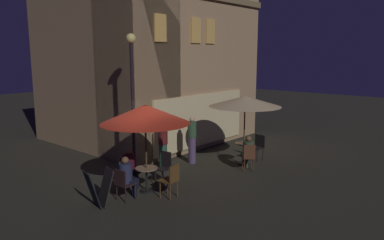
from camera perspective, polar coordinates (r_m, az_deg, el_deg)
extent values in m
plane|color=#2A2820|center=(11.25, -8.48, -10.23)|extent=(60.00, 60.00, 0.00)
cube|color=tan|center=(15.90, -0.84, 8.83)|extent=(7.75, 2.26, 7.07)
cube|color=tan|center=(15.90, -14.27, 8.53)|extent=(2.26, 7.15, 7.07)
cube|color=#E8B357|center=(13.19, -4.93, 14.04)|extent=(0.55, 0.06, 0.95)
cube|color=#E8B357|center=(14.59, 0.59, 13.69)|extent=(0.55, 0.06, 0.95)
cube|color=#E8B357|center=(15.29, 2.85, 13.52)|extent=(0.55, 0.06, 0.95)
cube|color=beige|center=(15.08, 1.52, 0.02)|extent=(5.42, 0.08, 2.10)
cylinder|color=black|center=(11.56, -9.15, 1.26)|extent=(0.10, 0.10, 4.27)
sphere|color=#F9E57E|center=(11.43, -9.47, 12.36)|extent=(0.30, 0.30, 0.30)
cube|color=black|center=(9.99, -13.25, -10.05)|extent=(0.44, 0.61, 0.95)
cube|color=black|center=(9.89, -15.24, -10.36)|extent=(0.44, 0.61, 0.95)
cylinder|color=black|center=(10.87, -7.00, -10.85)|extent=(0.40, 0.40, 0.03)
cylinder|color=black|center=(10.75, -7.03, -9.23)|extent=(0.06, 0.06, 0.68)
cylinder|color=#846749|center=(10.64, -7.07, -7.43)|extent=(0.63, 0.63, 0.03)
cylinder|color=black|center=(13.44, 7.97, -6.75)|extent=(0.40, 0.40, 0.03)
cylinder|color=black|center=(13.34, 8.01, -5.26)|extent=(0.06, 0.06, 0.75)
cylinder|color=brown|center=(13.24, 8.05, -3.62)|extent=(0.65, 0.65, 0.03)
cylinder|color=black|center=(10.86, -7.00, -10.78)|extent=(0.36, 0.36, 0.06)
cylinder|color=#473220|center=(10.49, -7.14, -4.60)|extent=(0.05, 0.05, 2.48)
cone|color=#A02414|center=(10.28, -7.26, 0.93)|extent=(2.52, 2.52, 0.53)
cylinder|color=black|center=(13.44, 7.97, -6.68)|extent=(0.36, 0.36, 0.06)
cylinder|color=#493D23|center=(13.15, 8.10, -1.76)|extent=(0.05, 0.05, 2.42)
cone|color=tan|center=(12.97, 8.21, 2.90)|extent=(2.53, 2.53, 0.37)
cylinder|color=brown|center=(11.28, -8.52, -9.02)|extent=(0.03, 0.03, 0.43)
cylinder|color=brown|center=(11.07, -9.73, -9.43)|extent=(0.03, 0.03, 0.43)
cylinder|color=brown|center=(11.50, -9.65, -8.67)|extent=(0.03, 0.03, 0.43)
cylinder|color=brown|center=(11.30, -10.86, -9.06)|extent=(0.03, 0.03, 0.43)
cube|color=brown|center=(11.22, -9.73, -7.93)|extent=(0.43, 0.43, 0.04)
cube|color=brown|center=(11.27, -10.39, -6.61)|extent=(0.40, 0.06, 0.43)
cylinder|color=black|center=(10.53, -10.09, -10.46)|extent=(0.03, 0.03, 0.44)
cylinder|color=black|center=(10.28, -8.76, -10.93)|extent=(0.03, 0.03, 0.44)
cylinder|color=black|center=(10.32, -11.58, -10.95)|extent=(0.03, 0.03, 0.44)
cylinder|color=black|center=(10.07, -10.26, -11.45)|extent=(0.03, 0.03, 0.44)
cube|color=black|center=(10.22, -10.21, -9.71)|extent=(0.46, 0.46, 0.04)
cube|color=black|center=(10.02, -11.12, -8.78)|extent=(0.06, 0.44, 0.41)
cylinder|color=#553819|center=(10.30, -4.96, -10.70)|extent=(0.03, 0.03, 0.47)
cylinder|color=#553819|center=(10.55, -3.81, -10.16)|extent=(0.03, 0.03, 0.47)
cylinder|color=#553819|center=(10.11, -3.40, -11.10)|extent=(0.03, 0.03, 0.47)
cylinder|color=#553819|center=(10.36, -2.27, -10.53)|extent=(0.03, 0.03, 0.47)
cube|color=#553819|center=(10.24, -3.63, -9.29)|extent=(0.48, 0.48, 0.04)
cube|color=#553819|center=(10.06, -2.75, -8.22)|extent=(0.43, 0.10, 0.44)
cylinder|color=black|center=(11.07, -4.47, -9.18)|extent=(0.03, 0.03, 0.48)
cylinder|color=black|center=(11.26, -5.65, -8.85)|extent=(0.03, 0.03, 0.48)
cylinder|color=black|center=(11.29, -3.45, -8.78)|extent=(0.03, 0.03, 0.48)
cylinder|color=black|center=(11.48, -4.62, -8.47)|extent=(0.03, 0.03, 0.48)
cube|color=black|center=(11.19, -4.57, -7.58)|extent=(0.41, 0.41, 0.04)
cube|color=black|center=(11.24, -4.01, -6.10)|extent=(0.07, 0.38, 0.49)
cylinder|color=black|center=(13.69, 10.04, -5.55)|extent=(0.03, 0.03, 0.46)
cylinder|color=black|center=(13.90, 8.89, -5.27)|extent=(0.03, 0.03, 0.46)
cylinder|color=black|center=(13.96, 10.93, -5.27)|extent=(0.03, 0.03, 0.46)
cylinder|color=black|center=(14.17, 9.79, -5.01)|extent=(0.03, 0.03, 0.46)
cube|color=black|center=(13.87, 9.95, -4.28)|extent=(0.49, 0.49, 0.04)
cube|color=black|center=(13.96, 10.48, -3.16)|extent=(0.09, 0.44, 0.45)
cylinder|color=#532E1C|center=(12.82, 7.83, -6.60)|extent=(0.03, 0.03, 0.45)
cylinder|color=#532E1C|center=(12.89, 9.20, -6.55)|extent=(0.03, 0.03, 0.45)
cylinder|color=#532E1C|center=(12.53, 8.12, -7.01)|extent=(0.03, 0.03, 0.45)
cylinder|color=#532E1C|center=(12.59, 9.52, -6.95)|extent=(0.03, 0.03, 0.45)
cube|color=#532E1C|center=(12.64, 8.69, -5.73)|extent=(0.55, 0.55, 0.04)
cube|color=#532E1C|center=(12.41, 8.90, -4.86)|extent=(0.30, 0.31, 0.46)
cube|color=black|center=(11.10, -9.23, -7.85)|extent=(0.37, 0.38, 0.14)
cylinder|color=black|center=(11.07, -8.62, -9.22)|extent=(0.14, 0.14, 0.49)
cylinder|color=#420F1F|center=(11.13, -9.77, -6.46)|extent=(0.35, 0.35, 0.51)
sphere|color=#94694E|center=(11.03, -9.83, -4.70)|extent=(0.22, 0.22, 0.22)
cube|color=black|center=(10.29, -9.63, -9.32)|extent=(0.38, 0.37, 0.14)
cylinder|color=black|center=(10.47, -8.93, -10.37)|extent=(0.14, 0.14, 0.49)
cylinder|color=#242844|center=(10.12, -10.27, -8.10)|extent=(0.35, 0.35, 0.53)
sphere|color=brown|center=(10.01, -10.33, -6.17)|extent=(0.20, 0.20, 0.20)
cube|color=#354830|center=(12.76, 8.56, -5.45)|extent=(0.52, 0.52, 0.14)
cylinder|color=#354830|center=(12.98, 8.38, -6.31)|extent=(0.14, 0.14, 0.49)
cylinder|color=#36432C|center=(12.56, 8.73, -4.46)|extent=(0.38, 0.38, 0.53)
sphere|color=brown|center=(12.48, 8.77, -2.89)|extent=(0.19, 0.19, 0.19)
cylinder|color=#534167|center=(13.32, 0.01, -4.68)|extent=(0.27, 0.27, 0.98)
cylinder|color=#315033|center=(13.15, 0.01, -1.46)|extent=(0.31, 0.31, 0.55)
sphere|color=tan|center=(13.08, 0.01, 0.11)|extent=(0.19, 0.19, 0.19)
cylinder|color=#29513B|center=(12.83, -4.49, -5.57)|extent=(0.28, 0.28, 0.86)
cylinder|color=#551918|center=(12.66, -4.54, -2.41)|extent=(0.33, 0.33, 0.59)
sphere|color=brown|center=(12.58, -4.56, -0.70)|extent=(0.19, 0.19, 0.19)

